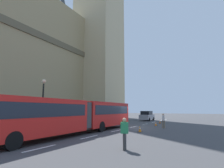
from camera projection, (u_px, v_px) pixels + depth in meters
The scene contains 10 objects.
ground_plane at pixel (131, 127), 20.88m from camera, with size 160.00×160.00×0.00m, color #424244.
lane_centre_marking at pixel (140, 125), 23.57m from camera, with size 34.40×0.16×0.01m.
articulated_bus at pixel (79, 114), 15.74m from camera, with size 16.55×2.54×2.90m.
sedan_lead at pixel (147, 116), 33.65m from camera, with size 4.40×1.86×1.85m.
traffic_cone_west at pixel (140, 129), 16.63m from camera, with size 0.36×0.36×0.58m.
traffic_cone_middle at pixel (156, 124), 22.91m from camera, with size 0.36×0.36×0.58m.
traffic_cone_east at pixel (160, 122), 26.85m from camera, with size 0.36×0.36×0.58m.
street_lamp at pixel (43, 100), 17.77m from camera, with size 0.44×0.44×5.27m.
pedestrian_near_cones at pixel (125, 132), 9.35m from camera, with size 0.35×0.45×1.69m.
pedestrian_by_kerb at pixel (163, 120), 20.04m from camera, with size 0.43×0.36×1.69m.
Camera 1 is at (-19.86, -8.36, 2.14)m, focal length 27.80 mm.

